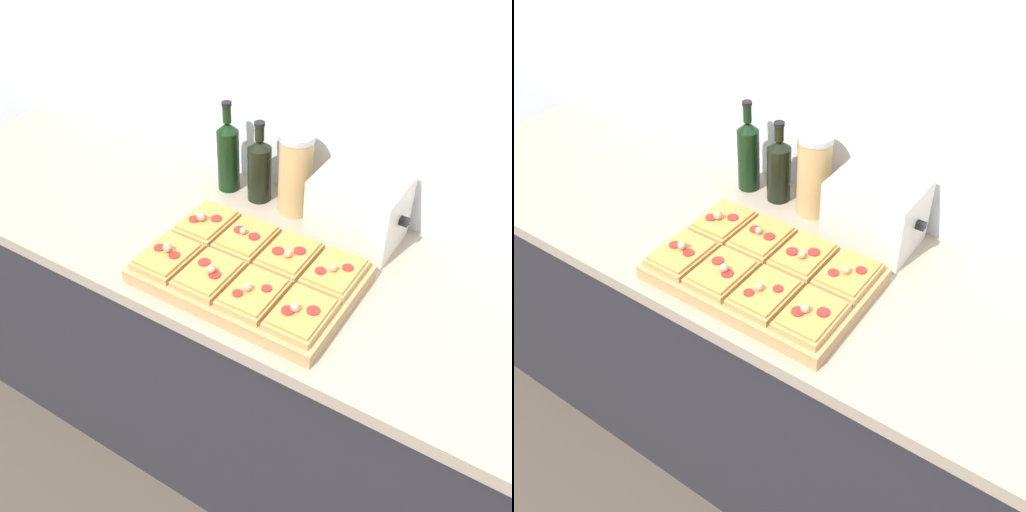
# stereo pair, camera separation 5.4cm
# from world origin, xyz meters

# --- Properties ---
(wall_back) EXTENTS (6.00, 0.06, 2.50)m
(wall_back) POSITION_xyz_m (0.00, 0.67, 1.25)
(wall_back) COLOR silver
(wall_back) RESTS_ON ground_plane
(kitchen_counter) EXTENTS (2.63, 0.67, 0.93)m
(kitchen_counter) POSITION_xyz_m (0.00, 0.32, 0.47)
(kitchen_counter) COLOR #232328
(kitchen_counter) RESTS_ON ground_plane
(cutting_board) EXTENTS (0.55, 0.37, 0.04)m
(cutting_board) POSITION_xyz_m (-0.04, 0.21, 0.95)
(cutting_board) COLOR tan
(cutting_board) RESTS_ON kitchen_counter
(pizza_slice_back_left) EXTENTS (0.12, 0.17, 0.05)m
(pizza_slice_back_left) POSITION_xyz_m (-0.24, 0.30, 0.98)
(pizza_slice_back_left) COLOR tan
(pizza_slice_back_left) RESTS_ON cutting_board
(pizza_slice_back_midleft) EXTENTS (0.12, 0.17, 0.05)m
(pizza_slice_back_midleft) POSITION_xyz_m (-0.11, 0.30, 0.98)
(pizza_slice_back_midleft) COLOR tan
(pizza_slice_back_midleft) RESTS_ON cutting_board
(pizza_slice_back_midright) EXTENTS (0.12, 0.17, 0.05)m
(pizza_slice_back_midright) POSITION_xyz_m (0.02, 0.30, 0.98)
(pizza_slice_back_midright) COLOR tan
(pizza_slice_back_midright) RESTS_ON cutting_board
(pizza_slice_back_right) EXTENTS (0.12, 0.17, 0.05)m
(pizza_slice_back_right) POSITION_xyz_m (0.16, 0.30, 0.98)
(pizza_slice_back_right) COLOR tan
(pizza_slice_back_right) RESTS_ON cutting_board
(pizza_slice_front_left) EXTENTS (0.12, 0.17, 0.05)m
(pizza_slice_front_left) POSITION_xyz_m (-0.24, 0.12, 0.98)
(pizza_slice_front_left) COLOR tan
(pizza_slice_front_left) RESTS_ON cutting_board
(pizza_slice_front_midleft) EXTENTS (0.12, 0.17, 0.05)m
(pizza_slice_front_midleft) POSITION_xyz_m (-0.11, 0.12, 0.98)
(pizza_slice_front_midleft) COLOR tan
(pizza_slice_front_midleft) RESTS_ON cutting_board
(pizza_slice_front_midright) EXTENTS (0.12, 0.17, 0.05)m
(pizza_slice_front_midright) POSITION_xyz_m (0.02, 0.12, 0.98)
(pizza_slice_front_midright) COLOR tan
(pizza_slice_front_midright) RESTS_ON cutting_board
(pizza_slice_front_right) EXTENTS (0.12, 0.17, 0.05)m
(pizza_slice_front_right) POSITION_xyz_m (0.16, 0.12, 0.98)
(pizza_slice_front_right) COLOR tan
(pizza_slice_front_right) RESTS_ON cutting_board
(olive_oil_bottle) EXTENTS (0.07, 0.07, 0.29)m
(olive_oil_bottle) POSITION_xyz_m (-0.34, 0.55, 1.05)
(olive_oil_bottle) COLOR black
(olive_oil_bottle) RESTS_ON kitchen_counter
(wine_bottle) EXTENTS (0.07, 0.07, 0.26)m
(wine_bottle) POSITION_xyz_m (-0.23, 0.55, 1.04)
(wine_bottle) COLOR black
(wine_bottle) RESTS_ON kitchen_counter
(grain_jar_tall) EXTENTS (0.10, 0.10, 0.26)m
(grain_jar_tall) POSITION_xyz_m (-0.10, 0.55, 1.06)
(grain_jar_tall) COLOR tan
(grain_jar_tall) RESTS_ON kitchen_counter
(toaster_oven) EXTENTS (0.27, 0.19, 0.20)m
(toaster_oven) POSITION_xyz_m (0.11, 0.52, 1.03)
(toaster_oven) COLOR beige
(toaster_oven) RESTS_ON kitchen_counter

